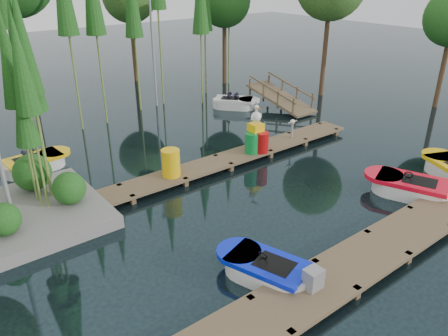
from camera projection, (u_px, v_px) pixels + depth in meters
ground_plane at (221, 209)px, 13.81m from camera, size 90.00×90.00×0.00m
near_dock at (335, 275)px, 10.49m from camera, size 18.00×1.50×0.50m
far_dock at (201, 168)px, 16.05m from camera, size 15.00×1.20×0.50m
lamp_rear at (151, 24)px, 22.09m from camera, size 0.30×0.30×7.25m
ramp at (281, 97)px, 23.21m from camera, size 1.50×3.94×1.49m
boat_blue at (265, 270)px, 10.66m from camera, size 1.86×2.74×0.85m
boat_red at (409, 188)px, 14.52m from camera, size 2.23×3.11×0.95m
boat_yellow_far at (35, 163)px, 16.31m from camera, size 2.63×1.36×1.27m
boat_white_far at (235, 103)px, 23.38m from camera, size 2.55×2.66×1.20m
utility_cabinet at (313, 279)px, 9.90m from camera, size 0.41×0.35×0.50m
yellow_barrel at (171, 163)px, 15.11m from camera, size 0.64×0.64×0.97m
drum_cluster at (257, 138)px, 17.12m from camera, size 1.08×0.99×1.87m
seagull_post at (292, 125)px, 18.41m from camera, size 0.51×0.27×0.81m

